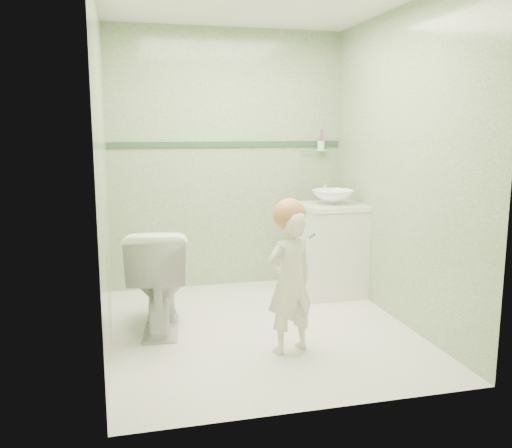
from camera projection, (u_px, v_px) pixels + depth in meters
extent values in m
plane|color=silver|center=(261.00, 328.00, 4.15)|extent=(2.50, 2.50, 0.00)
cube|color=gray|center=(228.00, 160.00, 5.14)|extent=(2.20, 0.04, 2.40)
cube|color=gray|center=(323.00, 189.00, 2.75)|extent=(2.20, 0.04, 2.40)
cube|color=gray|center=(103.00, 173.00, 3.68)|extent=(0.04, 2.50, 2.40)
cube|color=gray|center=(400.00, 168.00, 4.20)|extent=(0.04, 2.50, 2.40)
cube|color=#2E4B31|center=(228.00, 144.00, 5.10)|extent=(2.20, 0.02, 0.05)
cube|color=white|center=(331.00, 251.00, 4.95)|extent=(0.52, 0.50, 0.80)
cube|color=white|center=(332.00, 206.00, 4.88)|extent=(0.54, 0.52, 0.04)
imported|color=white|center=(333.00, 197.00, 4.86)|extent=(0.37, 0.37, 0.13)
cylinder|color=silver|center=(325.00, 188.00, 5.05)|extent=(0.03, 0.03, 0.18)
cylinder|color=silver|center=(327.00, 180.00, 4.98)|extent=(0.02, 0.12, 0.02)
cylinder|color=silver|center=(314.00, 151.00, 5.28)|extent=(0.26, 0.02, 0.02)
cylinder|color=silver|center=(321.00, 146.00, 5.26)|extent=(0.07, 0.07, 0.09)
cylinder|color=#9651BF|center=(321.00, 138.00, 5.24)|extent=(0.01, 0.01, 0.17)
cylinder|color=#3D46CD|center=(320.00, 138.00, 5.24)|extent=(0.01, 0.01, 0.17)
cylinder|color=red|center=(322.00, 138.00, 5.25)|extent=(0.01, 0.01, 0.17)
cylinder|color=red|center=(322.00, 138.00, 5.26)|extent=(0.01, 0.01, 0.17)
imported|color=white|center=(159.00, 278.00, 4.08)|extent=(0.53, 0.82, 0.79)
imported|color=silver|center=(290.00, 282.00, 3.65)|extent=(0.41, 0.32, 0.97)
sphere|color=#BD7745|center=(289.00, 215.00, 3.60)|extent=(0.22, 0.22, 0.22)
cylinder|color=#137D74|center=(312.00, 236.00, 3.52)|extent=(0.04, 0.14, 0.06)
cube|color=white|center=(300.00, 230.00, 3.53)|extent=(0.03, 0.02, 0.02)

